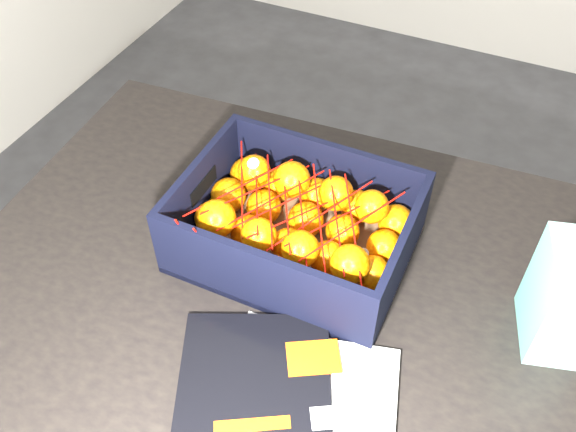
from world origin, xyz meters
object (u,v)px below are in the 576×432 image
at_px(retail_carton, 563,298).
at_px(produce_crate, 296,232).
at_px(magazine_stack, 282,416).
at_px(table, 325,328).

bearing_deg(retail_carton, produce_crate, 165.38).
bearing_deg(magazine_stack, produce_crate, 110.77).
xyz_separation_m(table, magazine_stack, (0.02, -0.22, 0.11)).
relative_size(table, magazine_stack, 3.30).
xyz_separation_m(magazine_stack, produce_crate, (-0.11, 0.28, 0.03)).
bearing_deg(table, produce_crate, 143.72).
bearing_deg(produce_crate, magazine_stack, -69.23).
bearing_deg(retail_carton, magazine_stack, -151.74).
relative_size(table, retail_carton, 7.09).
bearing_deg(produce_crate, retail_carton, 0.98).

